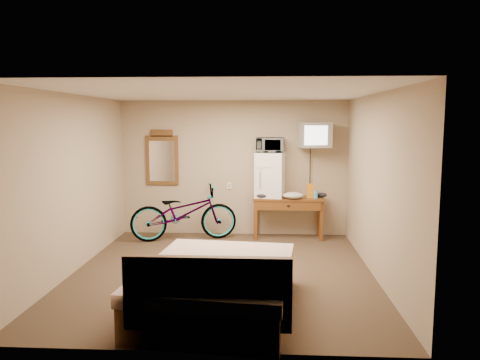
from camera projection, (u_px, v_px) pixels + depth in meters
The scene contains 13 objects.
room at pixel (222, 185), 6.44m from camera, with size 4.60×4.64×2.50m.
desk at pixel (288, 205), 8.45m from camera, with size 1.28×0.51×0.75m.
mini_fridge at pixel (270, 175), 8.46m from camera, with size 0.57×0.55×0.81m.
microwave at pixel (270, 145), 8.39m from camera, with size 0.49×0.33×0.27m, color white.
snack_bag at pixel (310, 191), 8.39m from camera, with size 0.13×0.07×0.25m, color orange.
blue_cup at pixel (316, 195), 8.35m from camera, with size 0.08×0.08×0.14m, color #429FE0.
cloth_cream at pixel (293, 195), 8.31m from camera, with size 0.38×0.29×0.12m, color beige.
cloth_dark_a at pixel (263, 195), 8.37m from camera, with size 0.26×0.20×0.10m, color black.
cloth_dark_b at pixel (322, 195), 8.47m from camera, with size 0.19×0.15×0.08m, color black.
crt_television at pixel (315, 135), 8.29m from camera, with size 0.59×0.64×0.44m.
wall_mirror at pixel (162, 158), 8.75m from camera, with size 0.61×0.04×1.03m.
bicycle at pixel (184, 213), 8.34m from camera, with size 0.66×1.89×0.99m, color black.
bed at pixel (217, 287), 5.20m from camera, with size 1.81×2.27×0.90m.
Camera 1 is at (0.60, -6.36, 2.12)m, focal length 35.00 mm.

